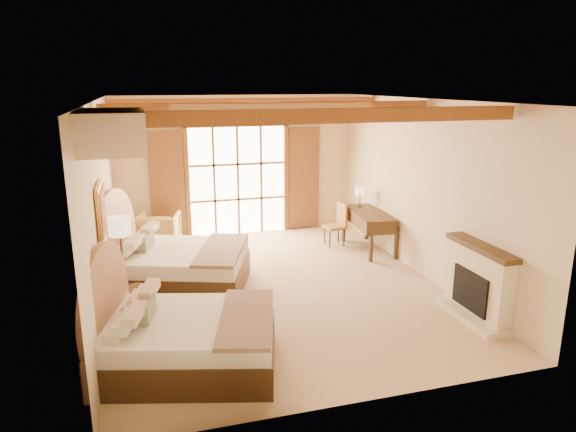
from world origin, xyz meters
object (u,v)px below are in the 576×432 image
object	(u,v)px
bed_far	(168,263)
armchair	(159,230)
bed_near	(176,336)
desk	(369,229)
nightstand	(129,309)

from	to	relation	value
bed_far	armchair	xyz separation A→B (m)	(-0.05, 2.38, -0.07)
bed_near	desk	distance (m)	5.62
desk	nightstand	bearing A→B (deg)	-148.93
bed_far	desk	size ratio (longest dim) A/B	1.77
bed_far	armchair	distance (m)	2.38
bed_near	nightstand	distance (m)	1.43
bed_far	nightstand	distance (m)	1.50
bed_far	desk	xyz separation A→B (m)	(4.23, 0.99, -0.01)
nightstand	armchair	xyz separation A→B (m)	(0.58, 3.73, 0.10)
bed_far	desk	distance (m)	4.34
bed_near	bed_far	bearing A→B (deg)	103.91
bed_far	armchair	world-z (taller)	bed_far
bed_near	desk	world-z (taller)	bed_near
armchair	bed_near	bearing A→B (deg)	104.19
nightstand	desk	size ratio (longest dim) A/B	0.36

